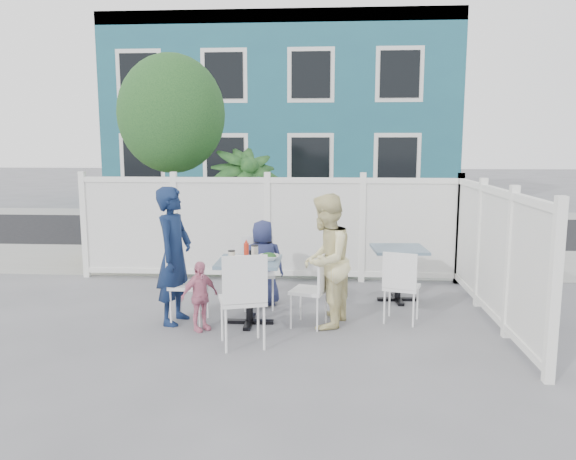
# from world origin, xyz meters

# --- Properties ---
(ground) EXTENTS (80.00, 80.00, 0.00)m
(ground) POSITION_xyz_m (0.00, 0.00, 0.00)
(ground) COLOR slate
(near_sidewalk) EXTENTS (24.00, 2.60, 0.01)m
(near_sidewalk) POSITION_xyz_m (0.00, 3.80, 0.01)
(near_sidewalk) COLOR gray
(near_sidewalk) RESTS_ON ground
(street) EXTENTS (24.00, 5.00, 0.01)m
(street) POSITION_xyz_m (0.00, 7.50, 0.00)
(street) COLOR black
(street) RESTS_ON ground
(far_sidewalk) EXTENTS (24.00, 1.60, 0.01)m
(far_sidewalk) POSITION_xyz_m (0.00, 10.60, 0.01)
(far_sidewalk) COLOR gray
(far_sidewalk) RESTS_ON ground
(building) EXTENTS (11.00, 6.00, 6.00)m
(building) POSITION_xyz_m (-0.50, 14.00, 3.00)
(building) COLOR #205669
(building) RESTS_ON ground
(fence_back) EXTENTS (5.86, 0.08, 1.60)m
(fence_back) POSITION_xyz_m (0.10, 2.40, 0.78)
(fence_back) COLOR white
(fence_back) RESTS_ON ground
(fence_right) EXTENTS (0.08, 3.66, 1.60)m
(fence_right) POSITION_xyz_m (3.00, 0.60, 0.78)
(fence_right) COLOR white
(fence_right) RESTS_ON ground
(tree) EXTENTS (1.80, 1.62, 3.59)m
(tree) POSITION_xyz_m (-1.60, 3.30, 2.59)
(tree) COLOR #382316
(tree) RESTS_ON ground
(utility_cabinet) EXTENTS (0.72, 0.52, 1.33)m
(utility_cabinet) POSITION_xyz_m (-2.70, 4.00, 0.66)
(utility_cabinet) COLOR gold
(utility_cabinet) RESTS_ON ground
(potted_shrub_a) EXTENTS (1.52, 1.52, 2.03)m
(potted_shrub_a) POSITION_xyz_m (-0.38, 3.10, 1.02)
(potted_shrub_a) COLOR #173A1B
(potted_shrub_a) RESTS_ON ground
(potted_shrub_b) EXTENTS (1.63, 1.51, 1.51)m
(potted_shrub_b) POSITION_xyz_m (1.28, 3.00, 0.75)
(potted_shrub_b) COLOR #173A1B
(potted_shrub_b) RESTS_ON ground
(main_table) EXTENTS (0.73, 0.73, 0.77)m
(main_table) POSITION_xyz_m (0.11, 0.27, 0.59)
(main_table) COLOR #3B6173
(main_table) RESTS_ON ground
(spare_table) EXTENTS (0.74, 0.74, 0.73)m
(spare_table) POSITION_xyz_m (1.98, 1.36, 0.57)
(spare_table) COLOR #3B6173
(spare_table) RESTS_ON ground
(chair_left) EXTENTS (0.43, 0.44, 0.94)m
(chair_left) POSITION_xyz_m (-0.69, 0.27, 0.54)
(chair_left) COLOR white
(chair_left) RESTS_ON ground
(chair_right) EXTENTS (0.48, 0.49, 0.87)m
(chair_right) POSITION_xyz_m (0.88, 0.21, 0.50)
(chair_right) COLOR white
(chair_right) RESTS_ON ground
(chair_back) EXTENTS (0.48, 0.46, 0.91)m
(chair_back) POSITION_xyz_m (0.12, 1.00, 0.53)
(chair_back) COLOR white
(chair_back) RESTS_ON ground
(chair_near) EXTENTS (0.57, 0.56, 1.01)m
(chair_near) POSITION_xyz_m (0.16, -0.54, 0.59)
(chair_near) COLOR white
(chair_near) RESTS_ON ground
(chair_spare) EXTENTS (0.49, 0.48, 0.87)m
(chair_spare) POSITION_xyz_m (1.89, 0.39, 0.51)
(chair_spare) COLOR white
(chair_spare) RESTS_ON ground
(man) EXTENTS (0.48, 0.65, 1.62)m
(man) POSITION_xyz_m (-0.78, 0.26, 0.81)
(man) COLOR #101F42
(man) RESTS_ON ground
(woman) EXTENTS (0.77, 0.89, 1.55)m
(woman) POSITION_xyz_m (1.00, 0.25, 0.78)
(woman) COLOR #D9C24F
(woman) RESTS_ON ground
(boy) EXTENTS (0.61, 0.46, 1.13)m
(boy) POSITION_xyz_m (0.18, 1.07, 0.57)
(boy) COLOR navy
(boy) RESTS_ON ground
(toddler) EXTENTS (0.47, 0.47, 0.80)m
(toddler) POSITION_xyz_m (-0.42, -0.01, 0.40)
(toddler) COLOR pink
(toddler) RESTS_ON ground
(plate_main) EXTENTS (0.23, 0.23, 0.01)m
(plate_main) POSITION_xyz_m (0.06, 0.09, 0.78)
(plate_main) COLOR white
(plate_main) RESTS_ON main_table
(plate_side) EXTENTS (0.24, 0.24, 0.02)m
(plate_side) POSITION_xyz_m (-0.05, 0.39, 0.78)
(plate_side) COLOR white
(plate_side) RESTS_ON main_table
(salad_bowl) EXTENTS (0.24, 0.24, 0.06)m
(salad_bowl) POSITION_xyz_m (0.34, 0.28, 0.80)
(salad_bowl) COLOR white
(salad_bowl) RESTS_ON main_table
(coffee_cup_a) EXTENTS (0.08, 0.08, 0.12)m
(coffee_cup_a) POSITION_xyz_m (-0.08, 0.19, 0.83)
(coffee_cup_a) COLOR beige
(coffee_cup_a) RESTS_ON main_table
(coffee_cup_b) EXTENTS (0.08, 0.08, 0.12)m
(coffee_cup_b) POSITION_xyz_m (0.15, 0.50, 0.83)
(coffee_cup_b) COLOR beige
(coffee_cup_b) RESTS_ON main_table
(ketchup_bottle) EXTENTS (0.06, 0.06, 0.19)m
(ketchup_bottle) POSITION_xyz_m (0.07, 0.31, 0.86)
(ketchup_bottle) COLOR red
(ketchup_bottle) RESTS_ON main_table
(salt_shaker) EXTENTS (0.03, 0.03, 0.06)m
(salt_shaker) POSITION_xyz_m (0.04, 0.50, 0.80)
(salt_shaker) COLOR white
(salt_shaker) RESTS_ON main_table
(pepper_shaker) EXTENTS (0.03, 0.03, 0.06)m
(pepper_shaker) POSITION_xyz_m (0.09, 0.55, 0.80)
(pepper_shaker) COLOR black
(pepper_shaker) RESTS_ON main_table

